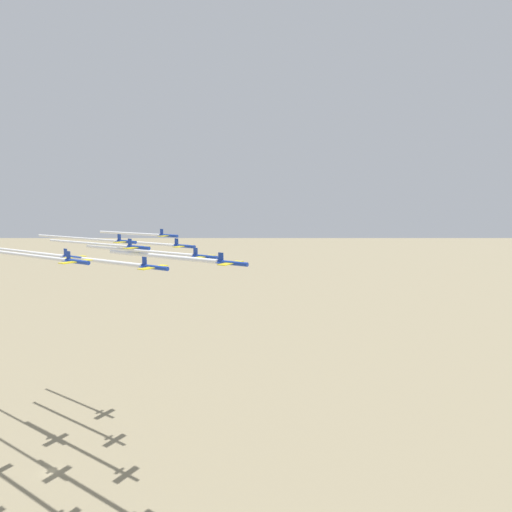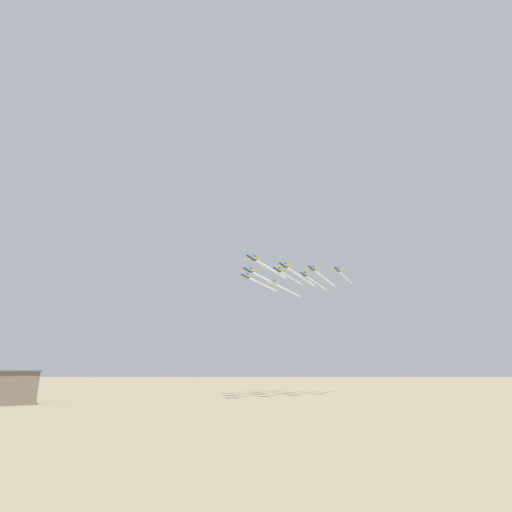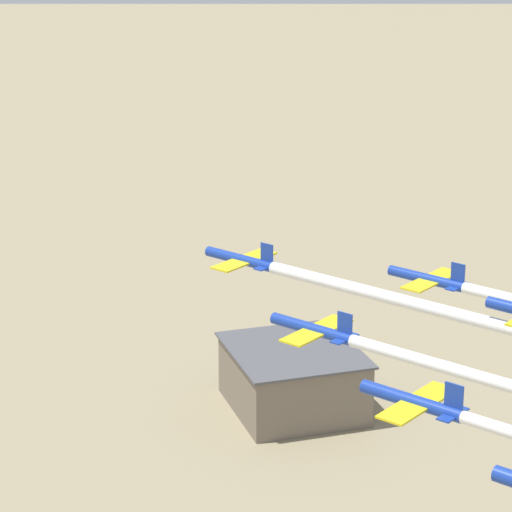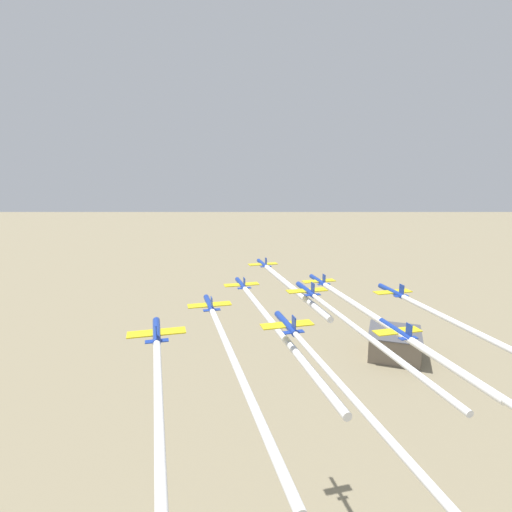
{
  "view_description": "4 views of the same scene",
  "coord_description": "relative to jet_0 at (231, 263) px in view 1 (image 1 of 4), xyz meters",
  "views": [
    {
      "loc": [
        10.15,
        -133.14,
        84.15
      ],
      "look_at": [
        55.67,
        -34.86,
        70.09
      ],
      "focal_mm": 28.0,
      "sensor_mm": 36.0,
      "label": 1
    },
    {
      "loc": [
        214.3,
        -138.83,
        13.24
      ],
      "look_at": [
        47.34,
        -32.84,
        70.54
      ],
      "focal_mm": 28.0,
      "sensor_mm": 36.0,
      "label": 2
    },
    {
      "loc": [
        85.43,
        86.79,
        110.87
      ],
      "look_at": [
        46.77,
        -34.94,
        69.34
      ],
      "focal_mm": 85.0,
      "sensor_mm": 36.0,
      "label": 3
    },
    {
      "loc": [
        12.1,
        75.74,
        95.56
      ],
      "look_at": [
        50.47,
        -36.6,
        70.86
      ],
      "focal_mm": 28.0,
      "sensor_mm": 36.0,
      "label": 4
    }
  ],
  "objects": [
    {
      "name": "smoke_trail_7",
      "position": [
        -36.75,
        75.43,
        2.16
      ],
      "size": [
        28.41,
        42.84,
        0.83
      ],
      "rotation": [
        0.0,
        0.0,
        3.72
      ],
      "color": "white"
    },
    {
      "name": "jet_1",
      "position": [
        -0.98,
        20.7,
        -0.71
      ],
      "size": [
        8.72,
        8.88,
        3.16
      ],
      "rotation": [
        0.0,
        0.0,
        3.72
      ],
      "color": "#19389E"
    },
    {
      "name": "jet_7",
      "position": [
        -20.53,
        50.61,
        2.2
      ],
      "size": [
        8.72,
        8.88,
        3.16
      ],
      "rotation": [
        0.0,
        0.0,
        3.72
      ],
      "color": "#19389E"
    },
    {
      "name": "smoke_trail_8",
      "position": [
        -54.18,
        63.68,
        -1.13
      ],
      "size": [
        28.29,
        42.49,
        1.08
      ],
      "rotation": [
        0.0,
        0.0,
        3.72
      ],
      "color": "white"
    },
    {
      "name": "jet_6",
      "position": [
        -2.94,
        62.11,
        2.96
      ],
      "size": [
        8.72,
        8.88,
        3.16
      ],
      "rotation": [
        0.0,
        0.0,
        3.72
      ],
      "color": "#19389E"
    },
    {
      "name": "smoke_trail_5",
      "position": [
        -52.13,
        41.34,
        0.21
      ],
      "size": [
        26.15,
        39.21,
        1.07
      ],
      "rotation": [
        0.0,
        0.0,
        3.72
      ],
      "color": "white"
    },
    {
      "name": "smoke_trail_6",
      "position": [
        -15.62,
        81.52,
        2.92
      ],
      "size": [
        21.48,
        32.13,
        1.0
      ],
      "rotation": [
        0.0,
        0.0,
        3.72
      ],
      "color": "white"
    },
    {
      "name": "smoke_trail_2",
      "position": [
        -35.93,
        35.75,
        -1.26
      ],
      "size": [
        31.02,
        46.54,
        1.24
      ],
      "rotation": [
        0.0,
        0.0,
        3.72
      ],
      "color": "white"
    },
    {
      "name": "jet_5",
      "position": [
        -37.14,
        18.41,
        0.26
      ],
      "size": [
        8.72,
        8.88,
        3.16
      ],
      "rotation": [
        0.0,
        0.0,
        3.72
      ],
      "color": "#19389E"
    },
    {
      "name": "ground_plane",
      "position": [
        -48.07,
        35.86,
        -68.77
      ],
      "size": [
        3000.0,
        3000.0,
        0.0
      ],
      "primitive_type": "plane",
      "color": "gray"
    },
    {
      "name": "jet_3",
      "position": [
        -1.96,
        41.41,
        0.67
      ],
      "size": [
        8.72,
        8.88,
        3.16
      ],
      "rotation": [
        0.0,
        0.0,
        3.72
      ],
      "color": "#19389E"
    },
    {
      "name": "jet_0",
      "position": [
        0.0,
        0.0,
        0.0
      ],
      "size": [
        8.72,
        8.88,
        3.16
      ],
      "rotation": [
        0.0,
        0.0,
        3.72
      ],
      "color": "#19389E"
    },
    {
      "name": "jet_2",
      "position": [
        -18.57,
        9.2,
        -1.22
      ],
      "size": [
        8.72,
        8.88,
        3.16
      ],
      "rotation": [
        0.0,
        0.0,
        3.72
      ],
      "color": "#19389E"
    },
    {
      "name": "smoke_trail_1",
      "position": [
        -18.01,
        46.76,
        -0.76
      ],
      "size": [
        30.32,
        45.52,
        1.19
      ],
      "rotation": [
        0.0,
        0.0,
        3.72
      ],
      "color": "white"
    },
    {
      "name": "jet_8",
      "position": [
        -38.12,
        39.11,
        -1.09
      ],
      "size": [
        8.72,
        8.88,
        3.16
      ],
      "rotation": [
        0.0,
        0.0,
        3.72
      ],
      "color": "#19389E"
    },
    {
      "name": "jet_4",
      "position": [
        -19.55,
        29.91,
        2.13
      ],
      "size": [
        8.72,
        8.88,
        3.16
      ],
      "rotation": [
        0.0,
        0.0,
        3.72
      ],
      "color": "#19389E"
    },
    {
      "name": "smoke_trail_0",
      "position": [
        -14.39,
        22.01,
        -0.05
      ],
      "size": [
        25.18,
        37.52,
        1.36
      ],
      "rotation": [
        0.0,
        0.0,
        3.72
      ],
      "color": "white"
    },
    {
      "name": "smoke_trail_4",
      "position": [
        -33.5,
        51.25,
        2.09
      ],
      "size": [
        23.9,
        35.92,
        0.88
      ],
      "rotation": [
        0.0,
        0.0,
        3.72
      ],
      "color": "white"
    },
    {
      "name": "smoke_trail_3",
      "position": [
        -17.58,
        65.3,
        0.62
      ],
      "size": [
        27.4,
        41.13,
        1.07
      ],
      "rotation": [
        0.0,
        0.0,
        3.72
      ],
      "color": "white"
    }
  ]
}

